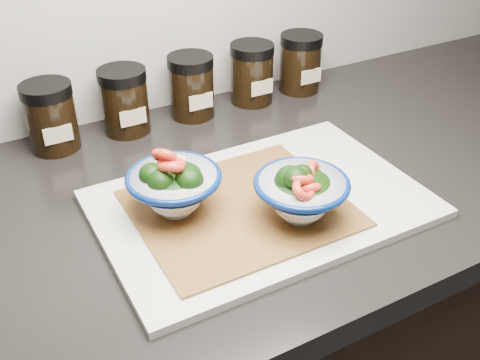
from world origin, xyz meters
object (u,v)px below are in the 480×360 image
bowl_right (301,192)px  spice_jar_a (51,117)px  spice_jar_b (125,101)px  spice_jar_c (192,86)px  cutting_board (261,204)px  spice_jar_d (252,73)px  spice_jar_e (300,63)px  bowl_left (174,186)px

bowl_right → spice_jar_a: spice_jar_a is taller
spice_jar_a → spice_jar_b: 0.12m
bowl_right → spice_jar_c: bearing=87.8°
cutting_board → spice_jar_d: 0.35m
bowl_right → spice_jar_b: (-0.11, 0.37, 0.00)m
spice_jar_c → spice_jar_d: 0.12m
spice_jar_a → spice_jar_e: same height
spice_jar_d → spice_jar_e: (0.11, 0.00, 0.00)m
bowl_left → spice_jar_d: (0.28, 0.28, 0.00)m
cutting_board → spice_jar_a: (-0.21, 0.31, 0.05)m
spice_jar_a → spice_jar_e: size_ratio=1.00×
bowl_left → spice_jar_d: bearing=45.1°
spice_jar_b → spice_jar_e: 0.36m
spice_jar_c → spice_jar_e: (0.23, 0.00, 0.00)m
spice_jar_a → spice_jar_b: (0.12, 0.00, 0.00)m
bowl_right → spice_jar_b: spice_jar_b is taller
spice_jar_a → spice_jar_d: size_ratio=1.00×
spice_jar_a → spice_jar_c: 0.25m
cutting_board → bowl_right: 0.08m
bowl_right → bowl_left: bearing=146.6°
spice_jar_c → spice_jar_e: 0.23m
cutting_board → spice_jar_c: bearing=83.3°
spice_jar_c → spice_jar_d: (0.12, 0.00, 0.00)m
bowl_left → bowl_right: bearing=-33.4°
bowl_left → spice_jar_a: 0.29m
spice_jar_b → bowl_right: bearing=-73.3°
bowl_left → bowl_right: size_ratio=1.01×
spice_jar_c → spice_jar_e: same height
bowl_right → spice_jar_c: size_ratio=1.12×
bowl_left → spice_jar_e: 0.48m
spice_jar_b → spice_jar_d: bearing=0.0°
spice_jar_d → bowl_right: bearing=-110.5°
bowl_left → spice_jar_d: bowl_left is taller
spice_jar_a → spice_jar_c: (0.25, 0.00, 0.00)m
spice_jar_e → bowl_right: bearing=-123.8°
cutting_board → bowl_left: bearing=165.4°
bowl_right → spice_jar_d: bearing=69.5°
spice_jar_c → spice_jar_d: bearing=0.0°
spice_jar_a → spice_jar_d: 0.37m
spice_jar_e → spice_jar_c: bearing=180.0°
bowl_left → spice_jar_c: bowl_left is taller
spice_jar_c → bowl_left: bearing=-118.8°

